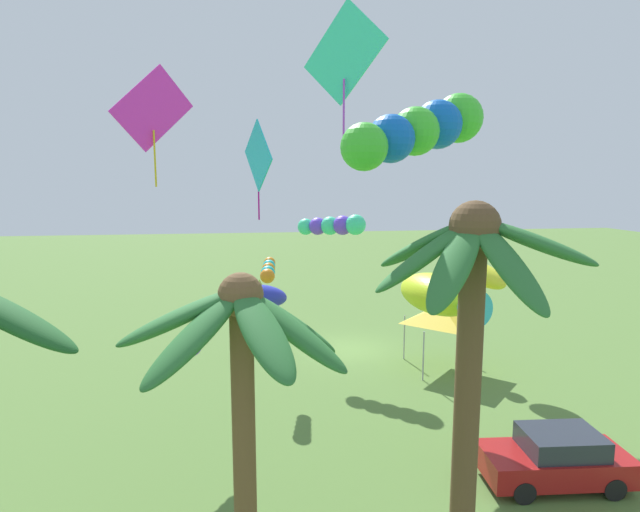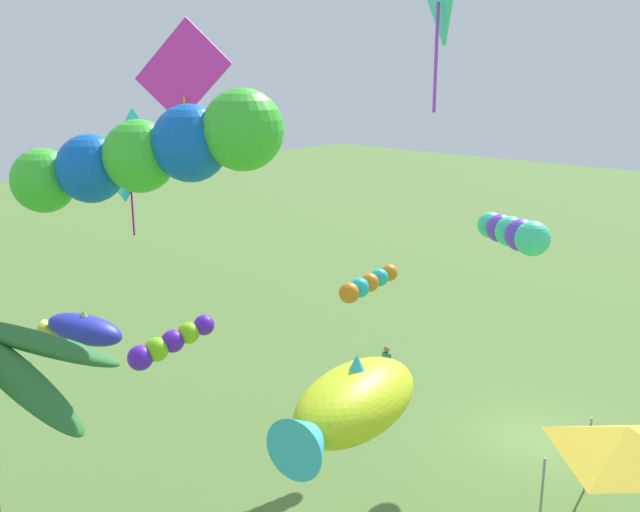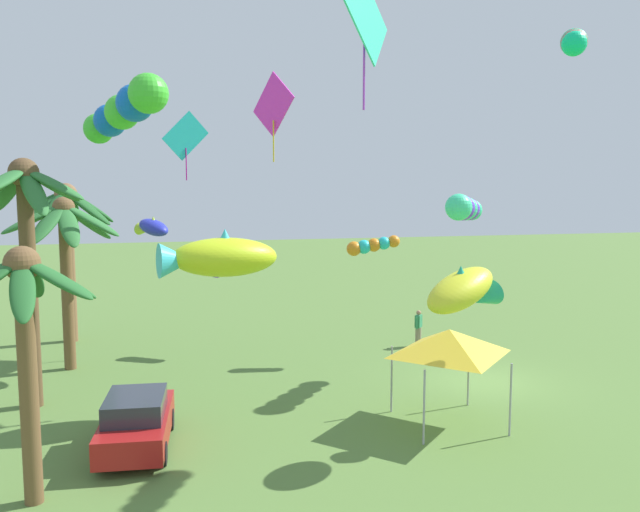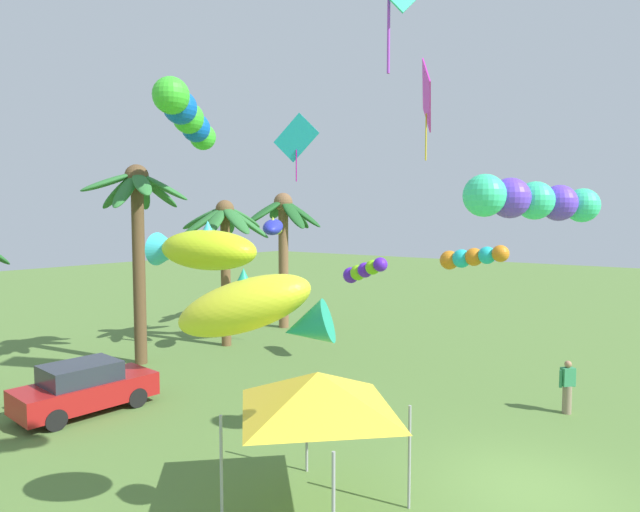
{
  "view_description": "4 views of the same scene",
  "coord_description": "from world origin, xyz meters",
  "px_view_note": "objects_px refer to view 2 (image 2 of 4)",
  "views": [
    {
      "loc": [
        4.94,
        23.74,
        8.2
      ],
      "look_at": [
        2.43,
        6.39,
        5.65
      ],
      "focal_mm": 28.48,
      "sensor_mm": 36.0,
      "label": 1
    },
    {
      "loc": [
        -8.25,
        18.39,
        10.66
      ],
      "look_at": [
        2.51,
        6.7,
        6.45
      ],
      "focal_mm": 40.11,
      "sensor_mm": 36.0,
      "label": 2
    },
    {
      "loc": [
        -20.55,
        10.96,
        7.09
      ],
      "look_at": [
        2.15,
        5.56,
        4.46
      ],
      "focal_mm": 36.0,
      "sensor_mm": 36.0,
      "label": 3
    },
    {
      "loc": [
        -11.47,
        -3.03,
        5.78
      ],
      "look_at": [
        1.46,
        6.69,
        4.64
      ],
      "focal_mm": 29.85,
      "sensor_mm": 36.0,
      "label": 4
    }
  ],
  "objects_px": {
    "kite_tube_7": "(367,284)",
    "kite_tube_5": "(169,343)",
    "kite_fish_1": "(81,330)",
    "kite_tube_9": "(152,153)",
    "festival_tent": "(626,442)",
    "kite_fish_0": "(350,404)",
    "kite_diamond_8": "(129,157)",
    "kite_tube_10": "(513,232)",
    "kite_diamond_3": "(183,73)",
    "spectator_0": "(386,368)"
  },
  "relations": [
    {
      "from": "kite_tube_5",
      "to": "kite_tube_10",
      "type": "height_order",
      "value": "kite_tube_10"
    },
    {
      "from": "festival_tent",
      "to": "kite_tube_7",
      "type": "height_order",
      "value": "kite_tube_7"
    },
    {
      "from": "kite_tube_7",
      "to": "kite_tube_5",
      "type": "bearing_deg",
      "value": 66.27
    },
    {
      "from": "kite_diamond_3",
      "to": "kite_tube_7",
      "type": "height_order",
      "value": "kite_diamond_3"
    },
    {
      "from": "kite_tube_5",
      "to": "festival_tent",
      "type": "bearing_deg",
      "value": -152.15
    },
    {
      "from": "kite_fish_0",
      "to": "kite_tube_5",
      "type": "relative_size",
      "value": 1.7
    },
    {
      "from": "kite_tube_7",
      "to": "kite_fish_0",
      "type": "bearing_deg",
      "value": 126.82
    },
    {
      "from": "festival_tent",
      "to": "kite_diamond_3",
      "type": "xyz_separation_m",
      "value": [
        11.39,
        3.31,
        8.03
      ]
    },
    {
      "from": "festival_tent",
      "to": "kite_tube_9",
      "type": "distance_m",
      "value": 12.32
    },
    {
      "from": "festival_tent",
      "to": "kite_fish_0",
      "type": "height_order",
      "value": "kite_fish_0"
    },
    {
      "from": "spectator_0",
      "to": "festival_tent",
      "type": "height_order",
      "value": "festival_tent"
    },
    {
      "from": "festival_tent",
      "to": "kite_fish_1",
      "type": "bearing_deg",
      "value": 45.93
    },
    {
      "from": "kite_fish_1",
      "to": "kite_tube_10",
      "type": "height_order",
      "value": "kite_tube_10"
    },
    {
      "from": "kite_tube_9",
      "to": "kite_tube_10",
      "type": "bearing_deg",
      "value": -89.78
    },
    {
      "from": "spectator_0",
      "to": "kite_diamond_8",
      "type": "xyz_separation_m",
      "value": [
        -0.65,
        9.84,
        8.05
      ]
    },
    {
      "from": "kite_tube_7",
      "to": "kite_diamond_8",
      "type": "height_order",
      "value": "kite_diamond_8"
    },
    {
      "from": "festival_tent",
      "to": "kite_tube_9",
      "type": "relative_size",
      "value": 0.73
    },
    {
      "from": "kite_diamond_3",
      "to": "kite_tube_9",
      "type": "relative_size",
      "value": 1.0
    },
    {
      "from": "kite_tube_9",
      "to": "kite_tube_10",
      "type": "relative_size",
      "value": 1.31
    },
    {
      "from": "kite_fish_1",
      "to": "kite_tube_10",
      "type": "bearing_deg",
      "value": -108.92
    },
    {
      "from": "spectator_0",
      "to": "kite_fish_1",
      "type": "distance_m",
      "value": 12.1
    },
    {
      "from": "kite_fish_1",
      "to": "kite_tube_5",
      "type": "height_order",
      "value": "kite_fish_1"
    },
    {
      "from": "kite_tube_5",
      "to": "kite_diamond_8",
      "type": "relative_size",
      "value": 0.88
    },
    {
      "from": "kite_tube_10",
      "to": "festival_tent",
      "type": "bearing_deg",
      "value": 150.0
    },
    {
      "from": "kite_tube_5",
      "to": "kite_tube_9",
      "type": "bearing_deg",
      "value": 144.75
    },
    {
      "from": "kite_tube_7",
      "to": "kite_diamond_8",
      "type": "xyz_separation_m",
      "value": [
        0.52,
        7.26,
        4.26
      ]
    },
    {
      "from": "kite_diamond_3",
      "to": "kite_tube_5",
      "type": "xyz_separation_m",
      "value": [
        -1.44,
        1.95,
        -6.8
      ]
    },
    {
      "from": "kite_tube_5",
      "to": "kite_tube_9",
      "type": "distance_m",
      "value": 8.86
    },
    {
      "from": "festival_tent",
      "to": "kite_diamond_3",
      "type": "distance_m",
      "value": 14.33
    },
    {
      "from": "kite_diamond_8",
      "to": "kite_diamond_3",
      "type": "bearing_deg",
      "value": -50.21
    },
    {
      "from": "festival_tent",
      "to": "kite_diamond_8",
      "type": "bearing_deg",
      "value": 41.55
    },
    {
      "from": "kite_tube_9",
      "to": "kite_tube_10",
      "type": "height_order",
      "value": "kite_tube_9"
    },
    {
      "from": "kite_fish_1",
      "to": "kite_diamond_3",
      "type": "distance_m",
      "value": 7.93
    },
    {
      "from": "kite_tube_7",
      "to": "kite_tube_10",
      "type": "bearing_deg",
      "value": -141.31
    },
    {
      "from": "kite_tube_10",
      "to": "kite_fish_0",
      "type": "bearing_deg",
      "value": 100.78
    },
    {
      "from": "festival_tent",
      "to": "kite_tube_5",
      "type": "relative_size",
      "value": 1.25
    },
    {
      "from": "kite_fish_1",
      "to": "kite_tube_9",
      "type": "height_order",
      "value": "kite_tube_9"
    },
    {
      "from": "kite_fish_0",
      "to": "kite_fish_1",
      "type": "bearing_deg",
      "value": 20.63
    },
    {
      "from": "kite_fish_1",
      "to": "kite_tube_9",
      "type": "relative_size",
      "value": 0.49
    },
    {
      "from": "kite_diamond_8",
      "to": "spectator_0",
      "type": "bearing_deg",
      "value": -86.22
    },
    {
      "from": "kite_tube_7",
      "to": "kite_tube_10",
      "type": "height_order",
      "value": "kite_tube_10"
    },
    {
      "from": "spectator_0",
      "to": "kite_fish_0",
      "type": "relative_size",
      "value": 0.41
    },
    {
      "from": "kite_fish_1",
      "to": "spectator_0",
      "type": "bearing_deg",
      "value": -87.36
    },
    {
      "from": "kite_fish_0",
      "to": "kite_tube_10",
      "type": "distance_m",
      "value": 9.3
    },
    {
      "from": "festival_tent",
      "to": "kite_fish_0",
      "type": "distance_m",
      "value": 7.41
    },
    {
      "from": "spectator_0",
      "to": "kite_tube_7",
      "type": "xyz_separation_m",
      "value": [
        -1.17,
        2.58,
        3.79
      ]
    },
    {
      "from": "festival_tent",
      "to": "kite_diamond_8",
      "type": "height_order",
      "value": "kite_diamond_8"
    },
    {
      "from": "kite_tube_9",
      "to": "kite_tube_10",
      "type": "xyz_separation_m",
      "value": [
        0.04,
        -11.74,
        -3.21
      ]
    },
    {
      "from": "kite_tube_5",
      "to": "kite_diamond_8",
      "type": "xyz_separation_m",
      "value": [
        -1.81,
        1.95,
        5.16
      ]
    },
    {
      "from": "kite_diamond_8",
      "to": "kite_tube_10",
      "type": "height_order",
      "value": "kite_diamond_8"
    }
  ]
}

